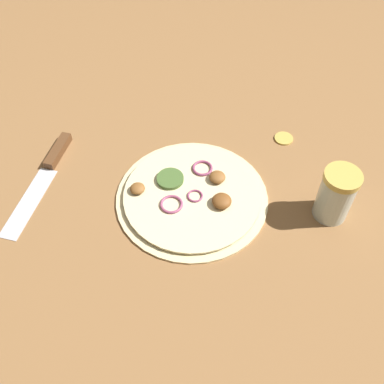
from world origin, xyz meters
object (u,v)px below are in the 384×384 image
knife (49,166)px  spice_jar (336,195)px  pizza (192,195)px  loose_cap (284,138)px

knife → spice_jar: (0.46, 0.31, 0.05)m
knife → spice_jar: spice_jar is taller
pizza → loose_cap: 0.25m
knife → loose_cap: 0.49m
knife → loose_cap: (0.28, 0.41, -0.00)m
knife → loose_cap: size_ratio=6.05×
loose_cap → spice_jar: bearing=-27.1°
pizza → spice_jar: 0.26m
pizza → knife: 0.30m
knife → pizza: bearing=89.7°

